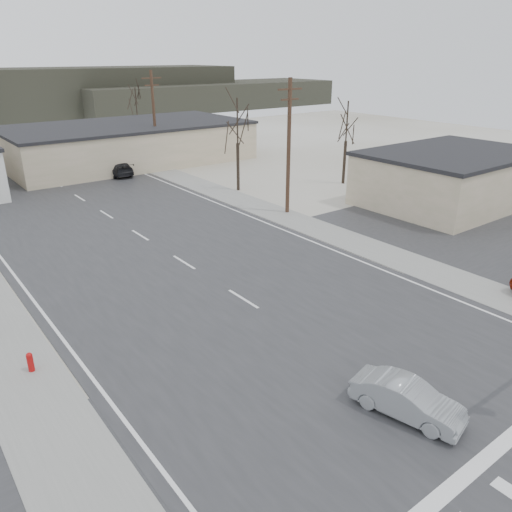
% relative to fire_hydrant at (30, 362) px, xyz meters
% --- Properties ---
extents(ground, '(140.00, 140.00, 0.00)m').
position_rel_fire_hydrant_xyz_m(ground, '(10.20, -8.00, -0.45)').
color(ground, silver).
rests_on(ground, ground).
extents(main_road, '(18.00, 110.00, 0.05)m').
position_rel_fire_hydrant_xyz_m(main_road, '(10.20, 7.00, -0.43)').
color(main_road, '#2A2B2D').
rests_on(main_road, ground).
extents(cross_road, '(90.00, 10.00, 0.04)m').
position_rel_fire_hydrant_xyz_m(cross_road, '(10.20, -8.00, -0.43)').
color(cross_road, '#2A2B2D').
rests_on(cross_road, ground).
extents(parking_lot, '(18.00, 20.00, 0.03)m').
position_rel_fire_hydrant_xyz_m(parking_lot, '(30.20, -2.00, -0.44)').
color(parking_lot, '#2A2B2D').
rests_on(parking_lot, ground).
extents(sidewalk_right, '(3.00, 90.00, 0.06)m').
position_rel_fire_hydrant_xyz_m(sidewalk_right, '(20.80, 12.00, -0.42)').
color(sidewalk_right, gray).
rests_on(sidewalk_right, ground).
extents(fire_hydrant, '(0.24, 0.24, 0.87)m').
position_rel_fire_hydrant_xyz_m(fire_hydrant, '(0.00, 0.00, 0.00)').
color(fire_hydrant, '#A50C0C').
rests_on(fire_hydrant, ground).
extents(building_right_far, '(26.30, 14.30, 4.30)m').
position_rel_fire_hydrant_xyz_m(building_right_far, '(20.20, 36.00, 1.70)').
color(building_right_far, beige).
rests_on(building_right_far, ground).
extents(building_lot, '(14.30, 10.30, 4.30)m').
position_rel_fire_hydrant_xyz_m(building_lot, '(34.20, 4.00, 1.71)').
color(building_lot, beige).
rests_on(building_lot, ground).
extents(upole_right_a, '(2.20, 0.30, 10.00)m').
position_rel_fire_hydrant_xyz_m(upole_right_a, '(21.70, 10.00, 4.77)').
color(upole_right_a, '#41291E').
rests_on(upole_right_a, ground).
extents(upole_right_b, '(2.20, 0.30, 10.00)m').
position_rel_fire_hydrant_xyz_m(upole_right_b, '(21.70, 32.00, 4.77)').
color(upole_right_b, '#41291E').
rests_on(upole_right_b, ground).
extents(tree_right_mid, '(3.74, 3.74, 8.33)m').
position_rel_fire_hydrant_xyz_m(tree_right_mid, '(22.70, 18.00, 5.48)').
color(tree_right_mid, '#30271D').
rests_on(tree_right_mid, ground).
extents(tree_right_far, '(3.52, 3.52, 7.84)m').
position_rel_fire_hydrant_xyz_m(tree_right_far, '(25.20, 44.00, 5.13)').
color(tree_right_far, '#30271D').
rests_on(tree_right_far, ground).
extents(tree_lot, '(3.52, 3.52, 7.84)m').
position_rel_fire_hydrant_xyz_m(tree_lot, '(32.20, 14.00, 5.13)').
color(tree_lot, '#30271D').
rests_on(tree_lot, ground).
extents(hill_center, '(80.00, 18.00, 9.00)m').
position_rel_fire_hydrant_xyz_m(hill_center, '(25.20, 88.00, 4.05)').
color(hill_center, '#333026').
rests_on(hill_center, ground).
extents(hill_right, '(60.00, 18.00, 5.50)m').
position_rel_fire_hydrant_xyz_m(hill_right, '(60.20, 82.00, 2.30)').
color(hill_right, '#333026').
rests_on(hill_right, ground).
extents(sedan_crossing, '(2.23, 4.03, 1.26)m').
position_rel_fire_hydrant_xyz_m(sedan_crossing, '(9.53, -10.42, 0.22)').
color(sedan_crossing, gray).
rests_on(sedan_crossing, main_road).
extents(car_far_a, '(2.39, 5.22, 1.48)m').
position_rel_fire_hydrant_xyz_m(car_far_a, '(16.37, 30.35, 0.33)').
color(car_far_a, black).
rests_on(car_far_a, main_road).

